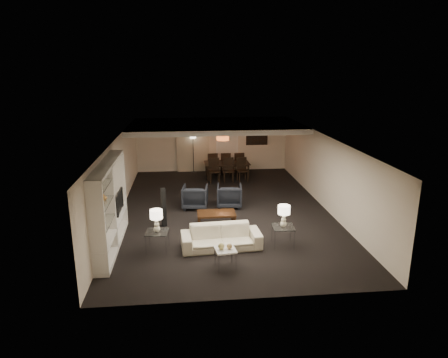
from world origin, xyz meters
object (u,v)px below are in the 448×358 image
side_table_right (283,236)px  vase_amber (104,197)px  chair_nl (214,171)px  chair_fm (225,163)px  dining_table (227,170)px  chair_nm (229,170)px  table_lamp_left (157,221)px  coffee_table (216,219)px  chair_nr (243,170)px  floor_lamp (193,153)px  sofa (221,237)px  floor_speaker (164,207)px  vase_blue (102,223)px  chair_fr (238,163)px  armchair_left (195,197)px  marble_table (225,258)px  chair_fl (212,164)px  armchair_right (229,196)px  television (116,202)px  pendant_light (223,137)px  side_table_left (158,241)px  table_lamp_right (284,216)px

side_table_right → vase_amber: bearing=-176.5°
chair_nl → chair_fm: bearing=61.9°
dining_table → chair_nm: chair_nm is taller
table_lamp_left → coffee_table: bearing=43.3°
chair_nr → floor_lamp: bearing=131.4°
table_lamp_left → chair_nl: size_ratio=0.59×
chair_nl → chair_fm: 1.43m
sofa → chair_fm: bearing=79.8°
floor_speaker → dining_table: floor_speaker is taller
vase_blue → chair_fr: 9.56m
armchair_left → marble_table: bearing=104.9°
table_lamp_left → side_table_right: bearing=0.0°
side_table_right → floor_lamp: size_ratio=0.32×
marble_table → chair_fl: (0.32, 8.80, 0.27)m
armchair_right → television: 4.18m
side_table_right → television: television is taller
chair_fm → sofa: bearing=83.6°
vase_amber → chair_fm: bearing=64.3°
table_lamp_left → chair_nr: (3.22, 6.40, -0.34)m
chair_nr → floor_lamp: 2.74m
armchair_left → chair_nl: size_ratio=0.85×
dining_table → chair_nl: 0.90m
dining_table → coffee_table: bearing=-100.7°
television → vase_blue: 1.85m
armchair_right → chair_nm: 3.12m
marble_table → pendant_light: bearing=84.9°
chair_fr → dining_table: bearing=44.6°
chair_nl → chair_nm: (0.60, 0.00, 0.00)m
table_lamp_left → chair_fr: table_lamp_left is taller
armchair_left → floor_speaker: 1.88m
side_table_left → table_lamp_right: 3.45m
floor_speaker → floor_lamp: size_ratio=0.66×
television → vase_amber: 1.51m
marble_table → dining_table: bearing=83.6°
vase_amber → floor_lamp: (2.41, 8.46, -0.71)m
marble_table → chair_fm: (0.92, 8.80, 0.27)m
floor_speaker → chair_fl: bearing=54.7°
side_table_left → vase_amber: (-1.23, -0.29, 1.37)m
armchair_right → table_lamp_right: (1.10, -3.30, 0.45)m
vase_amber → coffee_table: bearing=32.8°
sofa → marble_table: sofa is taller
vase_amber → dining_table: bearing=62.3°
table_lamp_left → vase_blue: size_ratio=3.40×
chair_nl → chair_fl: size_ratio=1.00×
marble_table → floor_lamp: size_ratio=0.26×
coffee_table → chair_nl: size_ratio=1.15×
chair_nr → floor_lamp: (-2.04, 1.77, 0.42)m
chair_nr → pendant_light: bearing=167.3°
floor_speaker → floor_lamp: bearing=63.0°
table_lamp_right → table_lamp_left: bearing=180.0°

